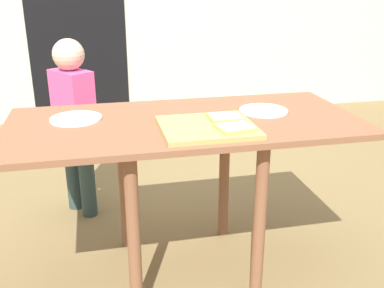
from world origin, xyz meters
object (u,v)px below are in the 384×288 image
pizza_slice_far_right (225,117)px  cutting_board (207,127)px  pizza_slice_near_right (235,127)px  plate_white_right (264,110)px  child_left (75,118)px  plate_white_left (76,119)px  dining_table (185,142)px

pizza_slice_far_right → cutting_board: bearing=-144.8°
pizza_slice_near_right → plate_white_right: 0.35m
cutting_board → child_left: size_ratio=0.37×
pizza_slice_far_right → plate_white_left: 0.64m
child_left → plate_white_left: bearing=-86.4°
plate_white_left → cutting_board: bearing=-25.9°
dining_table → pizza_slice_near_right: (0.15, -0.22, 0.13)m
cutting_board → plate_white_left: (-0.52, 0.25, -0.01)m
pizza_slice_far_right → child_left: child_left is taller
plate_white_right → child_left: size_ratio=0.21×
pizza_slice_near_right → plate_white_right: size_ratio=0.71×
plate_white_left → child_left: bearing=93.6°
dining_table → child_left: child_left is taller
pizza_slice_near_right → child_left: bearing=125.5°
plate_white_right → child_left: (-0.87, 0.64, -0.17)m
dining_table → pizza_slice_near_right: size_ratio=9.63×
cutting_board → plate_white_right: 0.37m
pizza_slice_near_right → child_left: child_left is taller
cutting_board → pizza_slice_near_right: (0.09, -0.07, 0.02)m
pizza_slice_near_right → plate_white_left: 0.69m
pizza_slice_far_right → plate_white_right: pizza_slice_far_right is taller
plate_white_right → child_left: child_left is taller
cutting_board → plate_white_right: (0.31, 0.20, -0.01)m
plate_white_right → plate_white_left: (-0.84, 0.06, 0.00)m
cutting_board → dining_table: bearing=112.7°
pizza_slice_near_right → pizza_slice_far_right: bearing=89.4°
pizza_slice_near_right → cutting_board: bearing=141.4°
pizza_slice_far_right → pizza_slice_near_right: (-0.00, -0.14, 0.00)m
dining_table → plate_white_left: size_ratio=6.85×
pizza_slice_near_right → plate_white_left: size_ratio=0.71×
dining_table → plate_white_right: bearing=7.2°
cutting_board → plate_white_left: 0.58m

